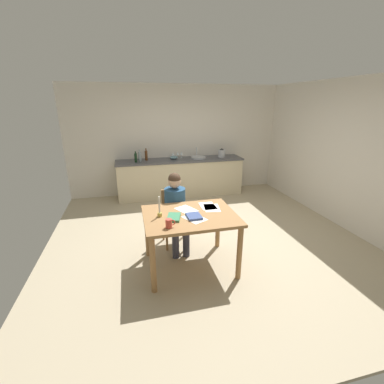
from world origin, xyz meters
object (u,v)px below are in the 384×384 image
dining_table (190,222)px  chair_at_table (174,214)px  sink_unit (198,157)px  book_magazine (174,217)px  mixing_bowl (174,157)px  stovetop_kettle (222,153)px  bottle_vinegar (140,156)px  wine_glass_by_kettle (178,154)px  person_seated (176,207)px  bottle_oil (136,158)px  coffee_mug (169,223)px  wine_glass_near_sink (181,153)px  bottle_wine_red (146,155)px  book_cookery (194,216)px  candlestick (160,211)px  wine_glass_back_left (173,154)px

dining_table → chair_at_table: bearing=97.0°
sink_unit → chair_at_table: bearing=-114.0°
book_magazine → sink_unit: (1.14, 3.03, 0.12)m
mixing_bowl → stovetop_kettle: (1.19, -0.04, 0.06)m
bottle_vinegar → wine_glass_by_kettle: bearing=10.8°
person_seated → book_magazine: bearing=-102.7°
book_magazine → wine_glass_by_kettle: size_ratio=1.64×
bottle_oil → wine_glass_by_kettle: bearing=13.6°
bottle_vinegar → person_seated: bearing=-80.6°
book_magazine → bottle_vinegar: size_ratio=0.94×
dining_table → coffee_mug: coffee_mug is taller
dining_table → book_magazine: 0.27m
sink_unit → dining_table: bearing=-107.1°
person_seated → mixing_bowl: bearing=80.6°
book_magazine → wine_glass_by_kettle: 3.25m
bottle_oil → wine_glass_near_sink: size_ratio=1.62×
chair_at_table → stovetop_kettle: 2.80m
bottle_wine_red → stovetop_kettle: (1.84, -0.06, -0.02)m
coffee_mug → mixing_bowl: 3.37m
sink_unit → wine_glass_by_kettle: (-0.48, 0.15, 0.09)m
book_cookery → wine_glass_near_sink: 3.26m
mixing_bowl → coffee_mug: bearing=-101.0°
dining_table → wine_glass_by_kettle: (0.44, 3.11, 0.34)m
candlestick → bottle_wine_red: size_ratio=0.99×
chair_at_table → coffee_mug: coffee_mug is taller
coffee_mug → mixing_bowl: mixing_bowl is taller
person_seated → bottle_wine_red: 2.49m
person_seated → bottle_wine_red: person_seated is taller
bottle_wine_red → book_magazine: bearing=-88.2°
coffee_mug → wine_glass_back_left: (0.64, 3.42, 0.17)m
wine_glass_by_kettle → mixing_bowl: bearing=-135.7°
mixing_bowl → book_magazine: bearing=-100.1°
person_seated → coffee_mug: (-0.24, -0.87, 0.16)m
candlestick → bottle_oil: (-0.18, 2.83, 0.14)m
bottle_vinegar → dining_table: bearing=-80.8°
mixing_bowl → candlestick: bearing=-103.5°
wine_glass_near_sink → sink_unit: bearing=-20.7°
sink_unit → bottle_vinegar: size_ratio=1.34×
chair_at_table → bottle_vinegar: 2.32m
wine_glass_back_left → stovetop_kettle: bearing=-7.2°
coffee_mug → book_cookery: 0.41m
bottle_oil → wine_glass_by_kettle: 1.04m
dining_table → wine_glass_near_sink: 3.17m
person_seated → book_cookery: 0.69m
chair_at_table → sink_unit: bearing=66.0°
chair_at_table → book_cookery: chair_at_table is taller
stovetop_kettle → book_magazine: bearing=-119.8°
candlestick → bottle_vinegar: 2.91m
book_cookery → bottle_wine_red: size_ratio=0.79×
book_cookery → wine_glass_near_sink: (0.50, 3.21, 0.21)m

